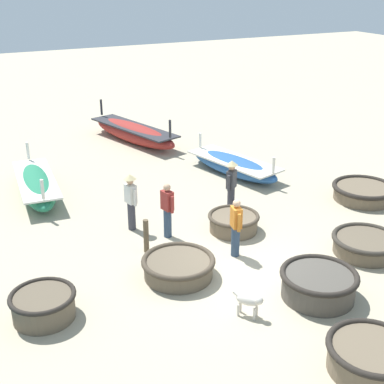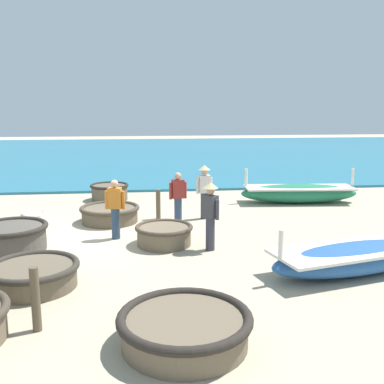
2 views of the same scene
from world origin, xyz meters
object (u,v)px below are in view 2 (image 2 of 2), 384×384
object	(u,v)px
coracle_far_left	(110,213)
long_boat_red_hull	(356,257)
long_boat_white_hull	(299,193)
dog	(31,217)
fisherman_hauling	(210,212)
coracle_upturned	(11,236)
mooring_post_shoreline	(36,299)
coracle_weathered	(110,191)
fisherman_crouching	(115,208)
coracle_tilted	(164,234)
coracle_front_left	(185,327)
mooring_post_mid_beach	(158,204)
fisherman_with_hat	(178,197)
fisherman_standing_left	(204,188)
coracle_front_right	(33,274)

from	to	relation	value
coracle_far_left	long_boat_red_hull	size ratio (longest dim) A/B	0.43
long_boat_white_hull	dog	distance (m)	9.13
coracle_far_left	fisherman_hauling	bearing A→B (deg)	41.35
coracle_upturned	mooring_post_shoreline	world-z (taller)	mooring_post_shoreline
coracle_weathered	fisherman_crouching	world-z (taller)	fisherman_crouching
coracle_tilted	coracle_front_left	bearing A→B (deg)	0.80
mooring_post_shoreline	fisherman_hauling	bearing A→B (deg)	138.03
coracle_weathered	mooring_post_mid_beach	world-z (taller)	mooring_post_mid_beach
fisherman_with_hat	mooring_post_shoreline	bearing A→B (deg)	-24.11
coracle_far_left	coracle_weathered	size ratio (longest dim) A/B	1.26
long_boat_red_hull	fisherman_with_hat	distance (m)	5.39
coracle_front_left	fisherman_with_hat	size ratio (longest dim) A/B	1.28
coracle_upturned	long_boat_red_hull	xyz separation A→B (m)	(2.29, 7.63, -0.03)
coracle_weathered	coracle_upturned	bearing A→B (deg)	-18.92
fisherman_hauling	mooring_post_mid_beach	world-z (taller)	fisherman_hauling
coracle_tilted	mooring_post_mid_beach	size ratio (longest dim) A/B	1.58
long_boat_red_hull	fisherman_standing_left	size ratio (longest dim) A/B	2.51
coracle_upturned	fisherman_with_hat	distance (m)	4.61
fisherman_hauling	mooring_post_shoreline	distance (m)	4.92
fisherman_with_hat	fisherman_standing_left	bearing A→B (deg)	129.99
fisherman_standing_left	fisherman_hauling	world-z (taller)	same
coracle_front_right	fisherman_hauling	bearing A→B (deg)	116.84
coracle_tilted	mooring_post_mid_beach	distance (m)	2.67
coracle_far_left	dog	bearing A→B (deg)	-72.44
long_boat_white_hull	fisherman_with_hat	size ratio (longest dim) A/B	2.71
mooring_post_shoreline	coracle_front_right	bearing A→B (deg)	-165.54
mooring_post_mid_beach	fisherman_hauling	bearing A→B (deg)	19.61
coracle_front_right	fisherman_with_hat	xyz separation A→B (m)	(-4.24, 3.13, 0.57)
mooring_post_shoreline	coracle_upturned	bearing A→B (deg)	-159.89
fisherman_standing_left	mooring_post_shoreline	bearing A→B (deg)	-27.84
coracle_front_left	coracle_front_right	xyz separation A→B (m)	(-2.43, -2.70, -0.01)
long_boat_red_hull	fisherman_hauling	bearing A→B (deg)	-122.06
coracle_upturned	fisherman_crouching	bearing A→B (deg)	106.00
mooring_post_mid_beach	fisherman_crouching	bearing A→B (deg)	-30.90
coracle_front_left	fisherman_crouching	world-z (taller)	fisherman_crouching
fisherman_crouching	mooring_post_mid_beach	world-z (taller)	fisherman_crouching
coracle_front_left	fisherman_crouching	distance (m)	5.71
long_boat_white_hull	fisherman_with_hat	bearing A→B (deg)	-59.95
coracle_upturned	coracle_front_right	bearing A→B (deg)	24.01
coracle_upturned	coracle_weathered	size ratio (longest dim) A/B	1.25
dog	long_boat_red_hull	bearing A→B (deg)	61.77
dog	mooring_post_shoreline	distance (m)	6.11
coracle_front_left	coracle_weathered	size ratio (longest dim) A/B	1.42
long_boat_white_hull	coracle_front_left	bearing A→B (deg)	-28.28
fisherman_hauling	dog	bearing A→B (deg)	-115.79
coracle_front_left	coracle_front_right	bearing A→B (deg)	-131.91
coracle_front_right	coracle_weathered	bearing A→B (deg)	173.74
long_boat_white_hull	fisherman_crouching	xyz separation A→B (m)	(3.78, -6.31, 0.48)
fisherman_hauling	coracle_front_right	bearing A→B (deg)	-63.16
fisherman_crouching	fisherman_hauling	world-z (taller)	fisherman_hauling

